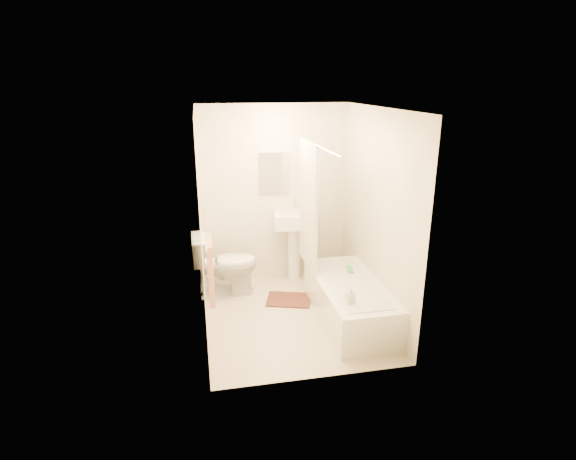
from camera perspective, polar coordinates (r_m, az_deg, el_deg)
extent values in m
plane|color=beige|center=(5.46, 0.52, -10.84)|extent=(2.40, 2.40, 0.00)
plane|color=white|center=(4.77, 0.60, 15.21)|extent=(2.40, 2.40, 0.00)
cube|color=beige|center=(6.12, -1.73, 4.54)|extent=(2.00, 0.02, 2.40)
cube|color=beige|center=(4.89, -11.00, 0.60)|extent=(0.02, 2.40, 2.40)
cube|color=beige|center=(5.27, 11.28, 1.89)|extent=(0.02, 2.40, 2.40)
cube|color=white|center=(6.03, -1.73, 7.26)|extent=(0.40, 0.03, 0.55)
cylinder|color=silver|center=(4.97, 3.80, 10.67)|extent=(0.03, 1.70, 0.03)
cube|color=silver|center=(5.51, 2.56, 3.17)|extent=(0.04, 0.80, 1.55)
cylinder|color=silver|center=(4.68, -10.40, -1.46)|extent=(0.02, 0.60, 0.02)
cube|color=#CC7266|center=(4.80, -9.82, -5.03)|extent=(0.06, 0.45, 0.66)
cylinder|color=white|center=(5.17, -9.91, -4.24)|extent=(0.11, 0.12, 0.12)
imported|color=white|center=(5.88, -7.97, -4.35)|extent=(0.84, 0.49, 0.81)
cube|color=#532B1C|center=(5.80, 0.09, -8.83)|extent=(0.65, 0.56, 0.02)
imported|color=silver|center=(4.77, 7.92, -8.24)|extent=(0.09, 0.09, 0.17)
cube|color=green|center=(5.56, 7.87, -5.01)|extent=(0.09, 0.20, 0.04)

